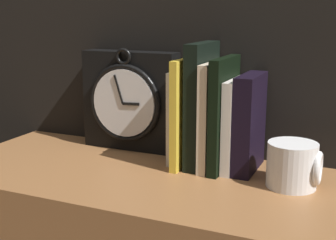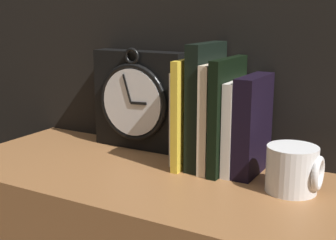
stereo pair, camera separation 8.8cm
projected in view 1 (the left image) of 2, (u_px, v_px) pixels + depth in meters
clock at (130, 101)px, 1.07m from camera, size 0.22×0.06×0.23m
book_slot0_white at (183, 116)px, 0.99m from camera, size 0.03×0.12×0.19m
book_slot1_yellow at (189, 112)px, 0.96m from camera, size 0.02×0.15×0.22m
book_slot2_black at (202, 105)px, 0.96m from camera, size 0.03×0.14×0.25m
book_slot3_cream at (213, 115)px, 0.95m from camera, size 0.02×0.14×0.22m
book_slot4_black at (224, 114)px, 0.93m from camera, size 0.02×0.15×0.23m
book_slot5_white at (235, 124)px, 0.94m from camera, size 0.02×0.13×0.18m
book_slot6_black at (249, 123)px, 0.93m from camera, size 0.04×0.13×0.19m
mug at (294, 165)px, 0.85m from camera, size 0.10×0.09×0.08m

